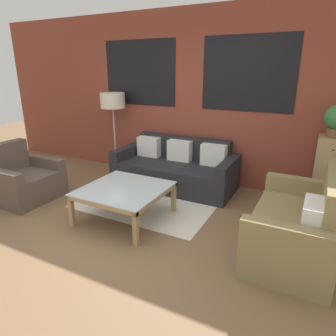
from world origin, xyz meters
The scene contains 9 objects.
ground_plane centered at (0.00, 0.00, 0.00)m, with size 16.00×16.00×0.00m, color brown.
wall_back_brick centered at (0.00, 2.44, 1.41)m, with size 8.40×0.09×2.80m.
rug centered at (-0.08, 1.20, 0.00)m, with size 1.94×1.44×0.00m.
couch_dark centered at (-0.01, 1.95, 0.29)m, with size 1.97×0.88×0.78m.
settee_vintage centered at (1.97, 0.79, 0.31)m, with size 0.80×1.44×0.92m.
armchair_corner centered at (-1.81, 0.45, 0.28)m, with size 0.80×0.88×0.84m.
coffee_table centered at (-0.08, 0.60, 0.38)m, with size 1.02×1.02×0.43m.
floor_lamp centered at (-1.35, 2.10, 1.28)m, with size 0.44×0.44×1.47m.
drawer_cabinet centered at (2.21, 2.15, 0.51)m, with size 0.38×0.43×1.02m.
Camera 1 is at (2.03, -2.29, 1.87)m, focal length 32.00 mm.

